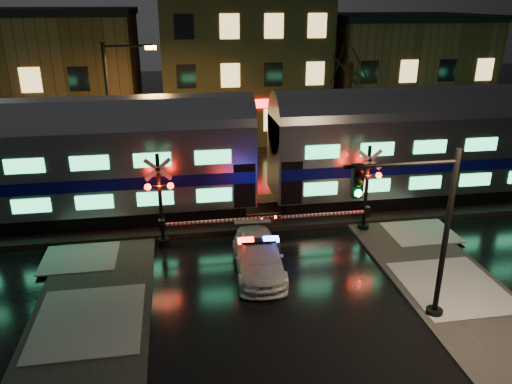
# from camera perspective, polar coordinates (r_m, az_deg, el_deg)

# --- Properties ---
(ground) EXTENTS (120.00, 120.00, 0.00)m
(ground) POSITION_cam_1_polar(r_m,az_deg,el_deg) (20.54, 1.08, -8.24)
(ground) COLOR black
(ground) RESTS_ON ground
(ballast) EXTENTS (90.00, 4.20, 0.24)m
(ballast) POSITION_cam_1_polar(r_m,az_deg,el_deg) (24.91, -0.97, -2.41)
(ballast) COLOR black
(ballast) RESTS_ON ground
(sidewalk_right) EXTENTS (4.00, 20.00, 0.12)m
(sidewalk_right) POSITION_cam_1_polar(r_m,az_deg,el_deg) (18.17, 26.22, -14.84)
(sidewalk_right) COLOR #2D2D2D
(sidewalk_right) RESTS_ON ground
(building_left) EXTENTS (14.00, 10.00, 9.00)m
(building_left) POSITION_cam_1_polar(r_m,az_deg,el_deg) (41.15, -23.37, 11.71)
(building_left) COLOR brown
(building_left) RESTS_ON ground
(building_mid) EXTENTS (12.00, 11.00, 11.50)m
(building_mid) POSITION_cam_1_polar(r_m,az_deg,el_deg) (40.67, -1.84, 15.06)
(building_mid) COLOR brown
(building_mid) RESTS_ON ground
(building_right) EXTENTS (12.00, 10.00, 8.50)m
(building_right) POSITION_cam_1_polar(r_m,az_deg,el_deg) (43.98, 15.76, 12.80)
(building_right) COLOR brown
(building_right) RESTS_ON ground
(train) EXTENTS (51.00, 3.12, 5.92)m
(train) POSITION_cam_1_polar(r_m,az_deg,el_deg) (23.90, 0.78, 4.89)
(train) COLOR black
(train) RESTS_ON ballast
(police_car) EXTENTS (2.04, 4.60, 1.47)m
(police_car) POSITION_cam_1_polar(r_m,az_deg,el_deg) (19.71, 0.27, -7.40)
(police_car) COLOR silver
(police_car) RESTS_ON ground
(crossing_signal_right) EXTENTS (5.77, 0.66, 4.09)m
(crossing_signal_right) POSITION_cam_1_polar(r_m,az_deg,el_deg) (23.02, 11.68, -0.68)
(crossing_signal_right) COLOR black
(crossing_signal_right) RESTS_ON ground
(crossing_signal_left) EXTENTS (5.88, 0.66, 4.17)m
(crossing_signal_left) POSITION_cam_1_polar(r_m,az_deg,el_deg) (21.59, -9.87, -1.94)
(crossing_signal_left) COLOR black
(crossing_signal_left) RESTS_ON ground
(traffic_light) EXTENTS (3.84, 0.70, 5.94)m
(traffic_light) POSITION_cam_1_polar(r_m,az_deg,el_deg) (16.53, 18.17, -4.75)
(traffic_light) COLOR black
(traffic_light) RESTS_ON ground
(streetlight) EXTENTS (2.71, 0.28, 8.11)m
(streetlight) POSITION_cam_1_polar(r_m,az_deg,el_deg) (27.32, -15.80, 8.96)
(streetlight) COLOR black
(streetlight) RESTS_ON ground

